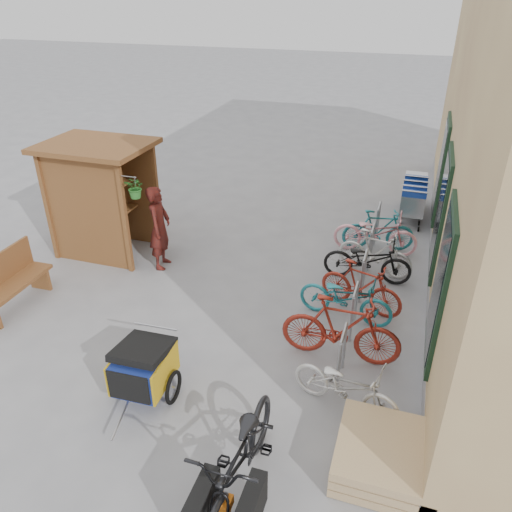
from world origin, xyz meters
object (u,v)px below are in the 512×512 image
(bike_3, at_px, (361,287))
(child_trailer, at_px, (143,366))
(bike_4, at_px, (368,260))
(bike_5, at_px, (375,253))
(shopping_carts, at_px, (414,194))
(cargo_bike, at_px, (241,463))
(person_kiosk, at_px, (160,228))
(kiosk, at_px, (97,184))
(bike_2, at_px, (346,297))
(bike_7, at_px, (378,230))
(bike_0, at_px, (346,386))
(pallet_stack, at_px, (378,455))
(bike_1, at_px, (341,329))
(bench, at_px, (8,281))
(bike_6, at_px, (375,233))

(bike_3, bearing_deg, child_trailer, 156.99)
(bike_4, xyz_separation_m, bike_5, (0.11, 0.33, 0.02))
(shopping_carts, height_order, cargo_bike, cargo_bike)
(person_kiosk, bearing_deg, bike_4, -87.96)
(kiosk, xyz_separation_m, cargo_bike, (4.84, -4.76, -0.99))
(bike_2, xyz_separation_m, bike_7, (0.26, 2.81, 0.03))
(bike_0, distance_m, bike_7, 4.92)
(pallet_stack, xyz_separation_m, bike_0, (-0.54, 0.84, 0.20))
(pallet_stack, distance_m, bike_7, 5.80)
(bike_1, bearing_deg, bike_5, -5.23)
(child_trailer, bearing_deg, pallet_stack, -6.64)
(cargo_bike, xyz_separation_m, person_kiosk, (-3.35, 4.53, 0.31))
(bench, height_order, bike_1, bike_1)
(cargo_bike, bearing_deg, child_trailer, 148.52)
(pallet_stack, distance_m, bike_2, 3.09)
(bike_1, distance_m, bike_5, 2.84)
(bike_7, bearing_deg, bike_6, 152.40)
(bike_3, distance_m, bike_7, 2.42)
(child_trailer, distance_m, person_kiosk, 3.75)
(bike_0, relative_size, bike_1, 0.84)
(child_trailer, relative_size, bike_1, 0.84)
(child_trailer, distance_m, bike_3, 4.05)
(shopping_carts, relative_size, bike_3, 1.26)
(bike_4, bearing_deg, bike_2, 170.54)
(kiosk, bearing_deg, cargo_bike, -44.49)
(person_kiosk, height_order, bike_4, person_kiosk)
(bike_5, relative_size, bike_6, 0.87)
(person_kiosk, relative_size, bike_4, 1.03)
(shopping_carts, xyz_separation_m, bike_3, (-0.68, -4.52, -0.14))
(pallet_stack, relative_size, bike_6, 0.67)
(pallet_stack, bearing_deg, bench, 167.66)
(kiosk, relative_size, bench, 1.53)
(bench, bearing_deg, shopping_carts, 42.17)
(bike_0, distance_m, bike_3, 2.50)
(bike_7, bearing_deg, pallet_stack, 174.22)
(bench, distance_m, shopping_carts, 9.25)
(pallet_stack, relative_size, bench, 0.74)
(kiosk, bearing_deg, shopping_carts, 32.42)
(child_trailer, height_order, bike_3, bike_3)
(bike_7, bearing_deg, bike_2, 162.71)
(bike_1, height_order, bike_5, bike_1)
(bike_4, bearing_deg, shopping_carts, -12.91)
(bike_5, bearing_deg, child_trailer, 161.82)
(kiosk, height_order, bike_0, kiosk)
(shopping_carts, bearing_deg, bike_1, -97.57)
(pallet_stack, relative_size, cargo_bike, 0.55)
(shopping_carts, distance_m, bike_6, 2.36)
(shopping_carts, xyz_separation_m, person_kiosk, (-4.78, -4.22, 0.27))
(kiosk, xyz_separation_m, bike_0, (5.74, -3.03, -1.14))
(shopping_carts, relative_size, bike_7, 1.26)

